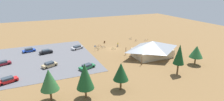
{
  "coord_description": "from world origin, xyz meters",
  "views": [
    {
      "loc": [
        27.5,
        62.68,
        21.82
      ],
      "look_at": [
        2.32,
        5.14,
        1.2
      ],
      "focal_mm": 30.63,
      "sensor_mm": 36.0,
      "label": 1
    }
  ],
  "objects": [
    {
      "name": "pine_center",
      "position": [
        10.36,
        28.37,
        4.37
      ],
      "size": [
        3.46,
        3.46,
        6.39
      ],
      "color": "brown",
      "rests_on": "ground"
    },
    {
      "name": "car_red_back_corner",
      "position": [
        33.94,
        14.72,
        0.74
      ],
      "size": [
        4.88,
        3.18,
        1.39
      ],
      "color": "red",
      "rests_on": "parking_lot_asphalt"
    },
    {
      "name": "car_tan_front_row",
      "position": [
        23.57,
        8.59,
        0.76
      ],
      "size": [
        4.63,
        3.27,
        1.45
      ],
      "color": "tan",
      "rests_on": "parking_lot_asphalt"
    },
    {
      "name": "bicycle_yellow_mid_cluster",
      "position": [
        5.34,
        -0.43,
        0.38
      ],
      "size": [
        1.12,
        1.44,
        0.82
      ],
      "color": "black",
      "rests_on": "ground"
    },
    {
      "name": "parking_lot_asphalt",
      "position": [
        26.75,
        1.02,
        0.03
      ],
      "size": [
        35.33,
        34.16,
        0.05
      ],
      "primitive_type": "cube",
      "color": "#56565B",
      "rests_on": "ground"
    },
    {
      "name": "bicycle_blue_edge_south",
      "position": [
        2.61,
        -2.46,
        0.37
      ],
      "size": [
        1.65,
        0.61,
        0.82
      ],
      "color": "black",
      "rests_on": "ground"
    },
    {
      "name": "car_black_second_row",
      "position": [
        23.34,
        -4.11,
        0.76
      ],
      "size": [
        4.61,
        2.64,
        1.43
      ],
      "color": "black",
      "rests_on": "parking_lot_asphalt"
    },
    {
      "name": "pine_east",
      "position": [
        25.27,
        26.78,
        4.71
      ],
      "size": [
        3.72,
        3.72,
        6.93
      ],
      "color": "brown",
      "rests_on": "ground"
    },
    {
      "name": "pine_mideast",
      "position": [
        -16.48,
        24.0,
        4.04
      ],
      "size": [
        3.91,
        3.91,
        5.82
      ],
      "color": "brown",
      "rests_on": "ground"
    },
    {
      "name": "bicycle_white_back_row",
      "position": [
        5.15,
        -3.35,
        0.4
      ],
      "size": [
        0.62,
        1.68,
        0.87
      ],
      "color": "black",
      "rests_on": "ground"
    },
    {
      "name": "pine_midwest",
      "position": [
        18.54,
        28.67,
        5.01
      ],
      "size": [
        3.64,
        3.64,
        7.76
      ],
      "color": "brown",
      "rests_on": "ground"
    },
    {
      "name": "visitor_by_pavilion",
      "position": [
        -3.23,
        -1.9,
        0.91
      ],
      "size": [
        0.36,
        0.37,
        1.74
      ],
      "color": "#2D3347",
      "rests_on": "ground"
    },
    {
      "name": "ground",
      "position": [
        0.0,
        0.0,
        0.0
      ],
      "size": [
        160.0,
        160.0,
        0.0
      ],
      "primitive_type": "plane",
      "color": "brown",
      "rests_on": "ground"
    },
    {
      "name": "car_silver_near_entry",
      "position": [
        12.11,
        -4.95,
        0.7
      ],
      "size": [
        4.95,
        3.7,
        1.29
      ],
      "color": "#BCBCC1",
      "rests_on": "parking_lot_asphalt"
    },
    {
      "name": "bicycle_silver_lone_west",
      "position": [
        -18.26,
        -4.71,
        0.35
      ],
      "size": [
        1.63,
        0.64,
        0.77
      ],
      "color": "black",
      "rests_on": "ground"
    },
    {
      "name": "pine_far_west",
      "position": [
        -6.88,
        27.27,
        5.56
      ],
      "size": [
        2.82,
        2.82,
        8.25
      ],
      "color": "brown",
      "rests_on": "ground"
    },
    {
      "name": "trash_bin",
      "position": [
        -0.34,
        -8.71,
        0.45
      ],
      "size": [
        0.6,
        0.6,
        0.9
      ],
      "primitive_type": "cylinder",
      "color": "brown",
      "rests_on": "ground"
    },
    {
      "name": "lot_sign",
      "position": [
        6.81,
        0.04,
        1.41
      ],
      "size": [
        0.56,
        0.08,
        2.2
      ],
      "color": "#99999E",
      "rests_on": "ground"
    },
    {
      "name": "car_green_inner_stall",
      "position": [
        13.97,
        14.16,
        0.71
      ],
      "size": [
        5.04,
        3.32,
        1.32
      ],
      "color": "#1E6B3D",
      "rests_on": "parking_lot_asphalt"
    },
    {
      "name": "car_maroon_by_curb",
      "position": [
        36.19,
        1.76,
        0.7
      ],
      "size": [
        4.84,
        2.92,
        1.29
      ],
      "color": "maroon",
      "rests_on": "parking_lot_asphalt"
    },
    {
      "name": "bicycle_red_lone_east",
      "position": [
        3.36,
        -4.32,
        0.36
      ],
      "size": [
        1.17,
        1.37,
        0.8
      ],
      "color": "black",
      "rests_on": "ground"
    },
    {
      "name": "bike_pavilion",
      "position": [
        -8.75,
        13.09,
        3.0
      ],
      "size": [
        14.79,
        10.49,
        5.34
      ],
      "color": "#C6B28E",
      "rests_on": "ground"
    },
    {
      "name": "bicycle_green_yard_left",
      "position": [
        0.04,
        1.09,
        0.39
      ],
      "size": [
        1.18,
        1.26,
        0.87
      ],
      "color": "black",
      "rests_on": "ground"
    },
    {
      "name": "bicycle_purple_front_row",
      "position": [
        -13.58,
        -5.65,
        0.38
      ],
      "size": [
        1.56,
        0.8,
        0.82
      ],
      "color": "black",
      "rests_on": "ground"
    },
    {
      "name": "car_blue_mid_lot",
      "position": [
        28.73,
        -8.52,
        0.73
      ],
      "size": [
        4.61,
        2.81,
        1.38
      ],
      "color": "#1E42B2",
      "rests_on": "parking_lot_asphalt"
    },
    {
      "name": "bicycle_teal_yard_right",
      "position": [
        -12.79,
        -9.05,
        0.36
      ],
      "size": [
        1.58,
        0.62,
        0.84
      ],
      "color": "black",
      "rests_on": "ground"
    }
  ]
}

